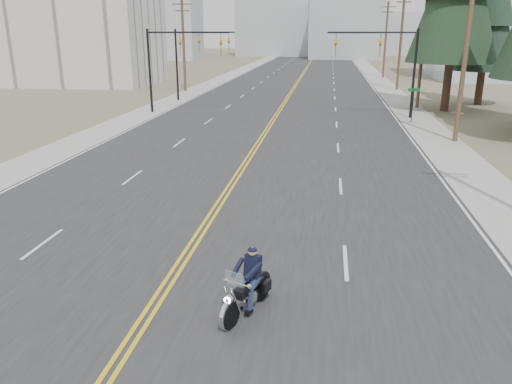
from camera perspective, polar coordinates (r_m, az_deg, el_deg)
The scene contains 21 objects.
ground_plane at distance 12.95m, azimuth -12.67°, elevation -14.24°, with size 400.00×400.00×0.00m, color #776D56.
road at distance 80.58m, azimuth 5.19°, elevation 13.00°, with size 20.00×200.00×0.01m, color #303033.
sidewalk_left at distance 81.99m, azimuth -3.07°, elevation 13.13°, with size 3.00×200.00×0.01m, color #A5A5A0.
sidewalk_right at distance 80.80m, azimuth 13.56°, elevation 12.61°, with size 3.00×200.00×0.01m, color #A5A5A0.
traffic_mast_left at distance 44.24m, azimuth -9.62°, elevation 15.26°, with size 7.10×0.26×7.00m.
traffic_mast_right at distance 42.49m, azimuth 15.01°, elevation 14.82°, with size 7.10×0.26×7.00m.
traffic_mast_far at distance 52.01m, azimuth -7.27°, elevation 15.65°, with size 6.10×0.26×7.00m.
street_sign at distance 41.02m, azimuth 17.53°, elevation 10.10°, with size 0.90×0.06×2.62m.
utility_pole_b at distance 34.21m, azimuth 22.93°, elevation 15.20°, with size 2.20×0.30×11.50m.
utility_pole_c at distance 48.90m, azimuth 18.56°, elevation 15.78°, with size 2.20×0.30×11.00m.
utility_pole_d at distance 63.72m, azimuth 16.24°, elevation 16.50°, with size 2.20×0.30×11.50m.
utility_pole_e at distance 80.61m, azimuth 14.61°, elevation 16.61°, with size 2.20×0.30×11.00m.
utility_pole_left at distance 60.55m, azimuth -8.29°, elevation 16.48°, with size 2.20×0.30×10.50m.
haze_bldg_a at distance 131.25m, azimuth -9.87°, elevation 19.50°, with size 14.00×12.00×22.00m, color #B7BCC6.
haze_bldg_b at distance 135.23m, azimuth 10.18°, elevation 17.73°, with size 18.00×14.00×14.00m, color #ADB2B7.
haze_bldg_c at distance 125.41m, azimuth 25.91°, elevation 17.23°, with size 16.00×12.00×18.00m, color #B7BCC6.
haze_bldg_d at distance 151.18m, azimuth 2.05°, elevation 20.25°, with size 20.00×15.00×26.00m, color #ADB2B7.
haze_bldg_e at distance 161.52m, azimuth 16.21°, elevation 16.96°, with size 14.00×14.00×12.00m, color #B7BCC6.
haze_bldg_f at distance 150.31m, azimuth -13.73°, elevation 17.89°, with size 12.00×12.00×16.00m, color #ADB2B7.
motorcyclist at distance 12.57m, azimuth -1.08°, elevation -10.34°, with size 0.93×2.18×1.70m, color black, non-canonical shape.
conifer_far at distance 53.34m, azimuth 25.28°, elevation 19.03°, with size 6.07×6.07×16.25m.
Camera 1 is at (4.23, -10.18, 6.80)m, focal length 35.00 mm.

